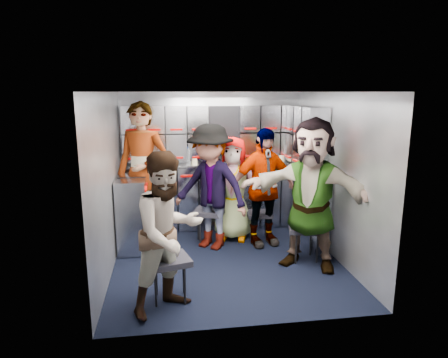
{
  "coord_description": "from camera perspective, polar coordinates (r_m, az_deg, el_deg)",
  "views": [
    {
      "loc": [
        -0.72,
        -4.71,
        2.1
      ],
      "look_at": [
        0.02,
        0.35,
        0.98
      ],
      "focal_mm": 32.0,
      "sensor_mm": 36.0,
      "label": 1
    }
  ],
  "objects": [
    {
      "name": "counter",
      "position": [
        6.14,
        -1.48,
        2.16
      ],
      "size": [
        2.68,
        0.42,
        0.03
      ],
      "primitive_type": "cube",
      "color": "#ACAFB3",
      "rests_on": "cart_bank_back"
    },
    {
      "name": "red_latch_strip",
      "position": [
        5.97,
        -1.25,
        0.55
      ],
      "size": [
        2.6,
        0.02,
        0.03
      ],
      "primitive_type": "cube",
      "color": "#A00401",
      "rests_on": "cart_bank_back"
    },
    {
      "name": "cart_bank_left",
      "position": [
        5.53,
        -12.9,
        -4.85
      ],
      "size": [
        0.38,
        0.76,
        0.99
      ],
      "primitive_type": "cube",
      "color": "#9A9EAA",
      "rests_on": "ground"
    },
    {
      "name": "jump_seat_mid_right",
      "position": [
        5.78,
        5.03,
        -5.19
      ],
      "size": [
        0.36,
        0.34,
        0.41
      ],
      "rotation": [
        0.0,
        0.0,
        -0.04
      ],
      "color": "black",
      "rests_on": "ground"
    },
    {
      "name": "wall_back",
      "position": [
        6.34,
        -1.71,
        2.8
      ],
      "size": [
        2.8,
        0.04,
        2.1
      ],
      "primitive_type": "cube",
      "color": "#9398A0",
      "rests_on": "ground"
    },
    {
      "name": "wall_right",
      "position": [
        5.27,
        15.54,
        0.4
      ],
      "size": [
        0.04,
        3.0,
        2.1
      ],
      "primitive_type": "cube",
      "color": "#9398A0",
      "rests_on": "ground"
    },
    {
      "name": "bottle_right",
      "position": [
        6.3,
        8.59,
        3.66
      ],
      "size": [
        0.07,
        0.07,
        0.27
      ],
      "primitive_type": "cylinder",
      "color": "white",
      "rests_on": "counter"
    },
    {
      "name": "cup_right",
      "position": [
        6.29,
        8.18,
        2.89
      ],
      "size": [
        0.09,
        0.09,
        0.1
      ],
      "primitive_type": "cylinder",
      "color": "beige",
      "rests_on": "counter"
    },
    {
      "name": "bottle_mid",
      "position": [
        6.04,
        -5.06,
        3.25
      ],
      "size": [
        0.07,
        0.07,
        0.24
      ],
      "primitive_type": "cylinder",
      "color": "white",
      "rests_on": "counter"
    },
    {
      "name": "ceiling",
      "position": [
        4.77,
        0.34,
        12.34
      ],
      "size": [
        2.8,
        3.0,
        0.02
      ],
      "primitive_type": "cube",
      "color": "silver",
      "rests_on": "wall_back"
    },
    {
      "name": "floor",
      "position": [
        5.21,
        0.31,
        -11.43
      ],
      "size": [
        3.0,
        3.0,
        0.0
      ],
      "primitive_type": "plane",
      "color": "black",
      "rests_on": "ground"
    },
    {
      "name": "attendant_arc_a",
      "position": [
        3.86,
        -7.91,
        -7.68
      ],
      "size": [
        0.97,
        0.92,
        1.57
      ],
      "primitive_type": "imported",
      "rotation": [
        0.0,
        0.0,
        0.6
      ],
      "color": "black",
      "rests_on": "ground"
    },
    {
      "name": "attendant_arc_e",
      "position": [
        4.86,
        12.34,
        -2.11
      ],
      "size": [
        1.71,
        1.38,
        1.82
      ],
      "primitive_type": "imported",
      "rotation": [
        0.0,
        0.0,
        -0.58
      ],
      "color": "black",
      "rests_on": "ground"
    },
    {
      "name": "attendant_standing",
      "position": [
        5.63,
        -11.54,
        0.73
      ],
      "size": [
        0.84,
        0.69,
        1.98
      ],
      "primitive_type": "imported",
      "rotation": [
        0.0,
        0.0,
        -0.35
      ],
      "color": "black",
      "rests_on": "ground"
    },
    {
      "name": "cart_bank_back",
      "position": [
        6.26,
        -1.46,
        -2.54
      ],
      "size": [
        2.68,
        0.38,
        0.99
      ],
      "primitive_type": "cube",
      "color": "#9A9EAA",
      "rests_on": "ground"
    },
    {
      "name": "jump_seat_mid_left",
      "position": [
        5.64,
        -2.09,
        -4.95
      ],
      "size": [
        0.51,
        0.49,
        0.48
      ],
      "rotation": [
        0.0,
        0.0,
        -0.32
      ],
      "color": "black",
      "rests_on": "ground"
    },
    {
      "name": "jump_seat_near_left",
      "position": [
        4.16,
        -7.78,
        -11.75
      ],
      "size": [
        0.47,
        0.46,
        0.46
      ],
      "rotation": [
        0.0,
        0.0,
        0.26
      ],
      "color": "black",
      "rests_on": "ground"
    },
    {
      "name": "jump_seat_center",
      "position": [
        5.98,
        0.98,
        -4.31
      ],
      "size": [
        0.43,
        0.42,
        0.44
      ],
      "rotation": [
        0.0,
        0.0,
        -0.2
      ],
      "color": "black",
      "rests_on": "ground"
    },
    {
      "name": "attendant_arc_b",
      "position": [
        5.36,
        -1.91,
        -1.18
      ],
      "size": [
        1.25,
        1.18,
        1.7
      ],
      "primitive_type": "imported",
      "rotation": [
        0.0,
        0.0,
        -0.67
      ],
      "color": "black",
      "rests_on": "ground"
    },
    {
      "name": "locker_bank_back",
      "position": [
        6.14,
        -1.58,
        6.62
      ],
      "size": [
        2.68,
        0.28,
        0.82
      ],
      "primitive_type": "cube",
      "color": "#9A9EAA",
      "rests_on": "wall_back"
    },
    {
      "name": "attendant_arc_d",
      "position": [
        5.49,
        5.54,
        -1.23
      ],
      "size": [
        1.02,
        0.61,
        1.63
      ],
      "primitive_type": "imported",
      "rotation": [
        0.0,
        0.0,
        0.23
      ],
      "color": "black",
      "rests_on": "ground"
    },
    {
      "name": "coffee_niche",
      "position": [
        6.22,
        0.02,
        6.52
      ],
      "size": [
        0.46,
        0.16,
        0.84
      ],
      "primitive_type": null,
      "color": "black",
      "rests_on": "wall_back"
    },
    {
      "name": "right_cabinet",
      "position": [
        5.89,
        11.56,
        -3.69
      ],
      "size": [
        0.28,
        1.2,
        1.0
      ],
      "primitive_type": "cube",
      "color": "#9A9EAA",
      "rests_on": "ground"
    },
    {
      "name": "cup_left",
      "position": [
        6.05,
        -4.24,
        2.54
      ],
      "size": [
        0.09,
        0.09,
        0.09
      ],
      "primitive_type": "cylinder",
      "color": "beige",
      "rests_on": "counter"
    },
    {
      "name": "bottle_left",
      "position": [
        6.03,
        -9.09,
        3.28
      ],
      "size": [
        0.07,
        0.07,
        0.28
      ],
      "primitive_type": "cylinder",
      "color": "white",
      "rests_on": "counter"
    },
    {
      "name": "wall_left",
      "position": [
        4.88,
        -16.16,
        -0.59
      ],
      "size": [
        0.04,
        3.0,
        2.1
      ],
      "primitive_type": "cube",
      "color": "#9398A0",
      "rests_on": "ground"
    },
    {
      "name": "locker_bank_right",
      "position": [
        5.79,
        11.65,
        6.04
      ],
      "size": [
        0.28,
        1.0,
        0.82
      ],
      "primitive_type": "cube",
      "color": "#9A9EAA",
      "rests_on": "wall_right"
    },
    {
      "name": "jump_seat_near_right",
      "position": [
        5.17,
        11.38,
        -7.22
      ],
      "size": [
        0.45,
        0.44,
        0.44
      ],
      "rotation": [
        0.0,
        0.0,
        -0.26
      ],
      "color": "black",
      "rests_on": "ground"
    },
    {
      "name": "attendant_arc_c",
      "position": [
        5.71,
        1.29,
        -1.41
      ],
      "size": [
        0.83,
        0.66,
        1.49
      ],
      "primitive_type": "imported",
      "rotation": [
        0.0,
        0.0,
        -0.28
      ],
      "color": "black",
      "rests_on": "ground"
    }
  ]
}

